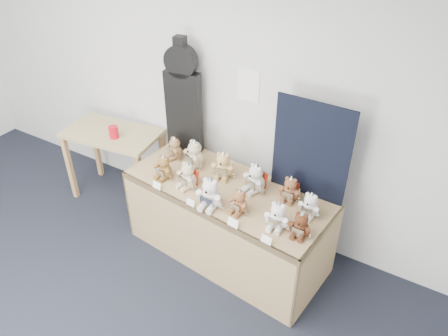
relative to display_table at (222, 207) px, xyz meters
The scene contains 22 objects.
room_shell 1.10m from the display_table, 98.77° to the left, with size 6.00×6.00×6.00m.
display_table is the anchor object (origin of this frame).
side_table 1.51m from the display_table, behind, with size 1.05×0.68×0.82m.
guitar_case 1.08m from the display_table, 147.52° to the left, with size 0.35×0.15×1.13m.
navy_board 0.94m from the display_table, 30.37° to the left, with size 0.65×0.02×0.87m, color black.
red_cup 1.42m from the display_table, behind, with size 0.10×0.10×0.13m, color red.
teddy_front_far_left 0.63m from the display_table, behind, with size 0.21×0.17×0.25m.
teddy_front_left 0.42m from the display_table, 167.18° to the right, with size 0.22×0.21×0.27m.
teddy_front_centre 0.35m from the display_table, 88.87° to the right, with size 0.25×0.21×0.31m.
teddy_front_right 0.38m from the display_table, 30.39° to the right, with size 0.20×0.17×0.24m.
teddy_front_far_right 0.66m from the display_table, 14.44° to the right, with size 0.22×0.18×0.27m.
teddy_front_end 0.83m from the display_table, 10.59° to the right, with size 0.20×0.16×0.24m.
teddy_back_left 0.57m from the display_table, 152.96° to the left, with size 0.24×0.24×0.30m.
teddy_back_centre_left 0.37m from the display_table, 119.46° to the left, with size 0.24×0.21×0.28m.
teddy_back_centre_right 0.40m from the display_table, 40.01° to the left, with size 0.24×0.23×0.29m.
teddy_back_right 0.63m from the display_table, 22.40° to the left, with size 0.20×0.17×0.25m.
teddy_back_end 0.80m from the display_table, ahead, with size 0.20×0.16×0.24m.
teddy_back_far_left 0.77m from the display_table, 159.99° to the left, with size 0.19×0.19×0.24m.
entry_card_a 0.61m from the display_table, 155.23° to the right, with size 0.09×0.00×0.06m, color white.
entry_card_b 0.37m from the display_table, 116.14° to the right, with size 0.08×0.00×0.06m, color white.
entry_card_c 0.48m from the display_table, 48.09° to the right, with size 0.10×0.00×0.07m, color white.
entry_card_d 0.72m from the display_table, 30.90° to the right, with size 0.09×0.00×0.06m, color white.
Camera 1 is at (2.37, -0.66, 3.10)m, focal length 35.00 mm.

